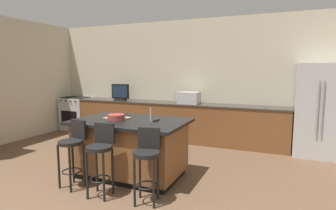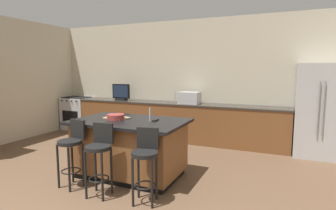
{
  "view_description": "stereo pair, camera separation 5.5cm",
  "coord_description": "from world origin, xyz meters",
  "px_view_note": "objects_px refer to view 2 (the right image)",
  "views": [
    {
      "loc": [
        2.34,
        -1.72,
        1.69
      ],
      "look_at": [
        0.27,
        3.19,
        1.0
      ],
      "focal_mm": 29.1,
      "sensor_mm": 36.0,
      "label": 1
    },
    {
      "loc": [
        2.4,
        -1.7,
        1.69
      ],
      "look_at": [
        0.27,
        3.19,
        1.0
      ],
      "focal_mm": 29.1,
      "sensor_mm": 36.0,
      "label": 2
    }
  ],
  "objects_px": {
    "bar_stool_center": "(100,153)",
    "kitchen_island": "(130,147)",
    "tv_monitor": "(121,93)",
    "microwave": "(189,98)",
    "fruit_bowl": "(116,117)",
    "range_oven": "(78,113)",
    "bar_stool_left": "(72,147)",
    "bar_stool_right": "(145,159)",
    "refrigerator": "(318,111)",
    "tv_remote": "(156,120)",
    "cutting_board": "(117,118)"
  },
  "relations": [
    {
      "from": "bar_stool_center",
      "to": "kitchen_island",
      "type": "bearing_deg",
      "value": 82.81
    },
    {
      "from": "bar_stool_center",
      "to": "tv_monitor",
      "type": "bearing_deg",
      "value": 111.46
    },
    {
      "from": "tv_monitor",
      "to": "microwave",
      "type": "bearing_deg",
      "value": 1.6
    },
    {
      "from": "tv_monitor",
      "to": "fruit_bowl",
      "type": "relative_size",
      "value": 1.81
    },
    {
      "from": "range_oven",
      "to": "tv_monitor",
      "type": "height_order",
      "value": "tv_monitor"
    },
    {
      "from": "microwave",
      "to": "bar_stool_left",
      "type": "bearing_deg",
      "value": -103.32
    },
    {
      "from": "bar_stool_center",
      "to": "microwave",
      "type": "bearing_deg",
      "value": 79.78
    },
    {
      "from": "bar_stool_right",
      "to": "refrigerator",
      "type": "bearing_deg",
      "value": 41.0
    },
    {
      "from": "refrigerator",
      "to": "bar_stool_left",
      "type": "xyz_separation_m",
      "value": [
        -3.4,
        -3.02,
        -0.32
      ]
    },
    {
      "from": "kitchen_island",
      "to": "bar_stool_right",
      "type": "bearing_deg",
      "value": -46.73
    },
    {
      "from": "kitchen_island",
      "to": "bar_stool_left",
      "type": "bearing_deg",
      "value": -128.33
    },
    {
      "from": "microwave",
      "to": "tv_remote",
      "type": "distance_m",
      "value": 2.28
    },
    {
      "from": "bar_stool_left",
      "to": "bar_stool_center",
      "type": "relative_size",
      "value": 1.0
    },
    {
      "from": "kitchen_island",
      "to": "microwave",
      "type": "bearing_deg",
      "value": 85.69
    },
    {
      "from": "refrigerator",
      "to": "microwave",
      "type": "relative_size",
      "value": 3.78
    },
    {
      "from": "refrigerator",
      "to": "tv_remote",
      "type": "height_order",
      "value": "refrigerator"
    },
    {
      "from": "kitchen_island",
      "to": "microwave",
      "type": "xyz_separation_m",
      "value": [
        0.18,
        2.38,
        0.58
      ]
    },
    {
      "from": "range_oven",
      "to": "cutting_board",
      "type": "distance_m",
      "value": 3.76
    },
    {
      "from": "range_oven",
      "to": "microwave",
      "type": "bearing_deg",
      "value": 0.02
    },
    {
      "from": "tv_monitor",
      "to": "bar_stool_right",
      "type": "bearing_deg",
      "value": -52.41
    },
    {
      "from": "bar_stool_center",
      "to": "cutting_board",
      "type": "xyz_separation_m",
      "value": [
        -0.27,
        0.82,
        0.33
      ]
    },
    {
      "from": "kitchen_island",
      "to": "fruit_bowl",
      "type": "bearing_deg",
      "value": -170.41
    },
    {
      "from": "range_oven",
      "to": "bar_stool_right",
      "type": "bearing_deg",
      "value": -38.64
    },
    {
      "from": "range_oven",
      "to": "cutting_board",
      "type": "relative_size",
      "value": 2.44
    },
    {
      "from": "range_oven",
      "to": "tv_monitor",
      "type": "relative_size",
      "value": 1.87
    },
    {
      "from": "range_oven",
      "to": "cutting_board",
      "type": "height_order",
      "value": "range_oven"
    },
    {
      "from": "range_oven",
      "to": "fruit_bowl",
      "type": "distance_m",
      "value": 3.85
    },
    {
      "from": "fruit_bowl",
      "to": "tv_remote",
      "type": "height_order",
      "value": "fruit_bowl"
    },
    {
      "from": "kitchen_island",
      "to": "cutting_board",
      "type": "bearing_deg",
      "value": 168.56
    },
    {
      "from": "refrigerator",
      "to": "bar_stool_right",
      "type": "height_order",
      "value": "refrigerator"
    },
    {
      "from": "tv_monitor",
      "to": "fruit_bowl",
      "type": "bearing_deg",
      "value": -58.65
    },
    {
      "from": "refrigerator",
      "to": "bar_stool_center",
      "type": "relative_size",
      "value": 1.86
    },
    {
      "from": "bar_stool_left",
      "to": "fruit_bowl",
      "type": "bearing_deg",
      "value": 73.62
    },
    {
      "from": "fruit_bowl",
      "to": "microwave",
      "type": "bearing_deg",
      "value": 80.35
    },
    {
      "from": "microwave",
      "to": "bar_stool_left",
      "type": "xyz_separation_m",
      "value": [
        -0.73,
        -3.08,
        -0.46
      ]
    },
    {
      "from": "bar_stool_center",
      "to": "bar_stool_left",
      "type": "bearing_deg",
      "value": 165.36
    },
    {
      "from": "kitchen_island",
      "to": "tv_remote",
      "type": "distance_m",
      "value": 0.61
    },
    {
      "from": "microwave",
      "to": "cutting_board",
      "type": "height_order",
      "value": "microwave"
    },
    {
      "from": "tv_monitor",
      "to": "cutting_board",
      "type": "distance_m",
      "value": 2.68
    },
    {
      "from": "refrigerator",
      "to": "fruit_bowl",
      "type": "relative_size",
      "value": 6.61
    },
    {
      "from": "refrigerator",
      "to": "microwave",
      "type": "bearing_deg",
      "value": 178.76
    },
    {
      "from": "bar_stool_left",
      "to": "tv_monitor",
      "type": "bearing_deg",
      "value": 119.85
    },
    {
      "from": "refrigerator",
      "to": "range_oven",
      "type": "height_order",
      "value": "refrigerator"
    },
    {
      "from": "microwave",
      "to": "kitchen_island",
      "type": "bearing_deg",
      "value": -94.31
    },
    {
      "from": "range_oven",
      "to": "tv_monitor",
      "type": "bearing_deg",
      "value": -1.92
    },
    {
      "from": "bar_stool_center",
      "to": "bar_stool_right",
      "type": "bearing_deg",
      "value": -0.13
    },
    {
      "from": "tv_monitor",
      "to": "refrigerator",
      "type": "bearing_deg",
      "value": -0.08
    },
    {
      "from": "tv_remote",
      "to": "cutting_board",
      "type": "xyz_separation_m",
      "value": [
        -0.68,
        -0.07,
        -0.0
      ]
    },
    {
      "from": "range_oven",
      "to": "bar_stool_left",
      "type": "distance_m",
      "value": 4.06
    },
    {
      "from": "range_oven",
      "to": "microwave",
      "type": "height_order",
      "value": "microwave"
    }
  ]
}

